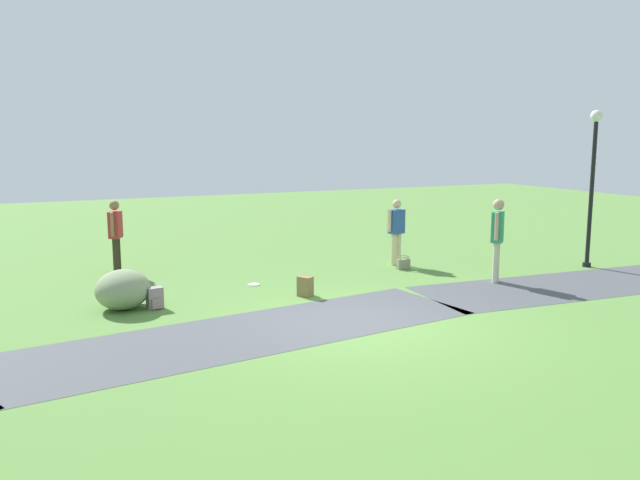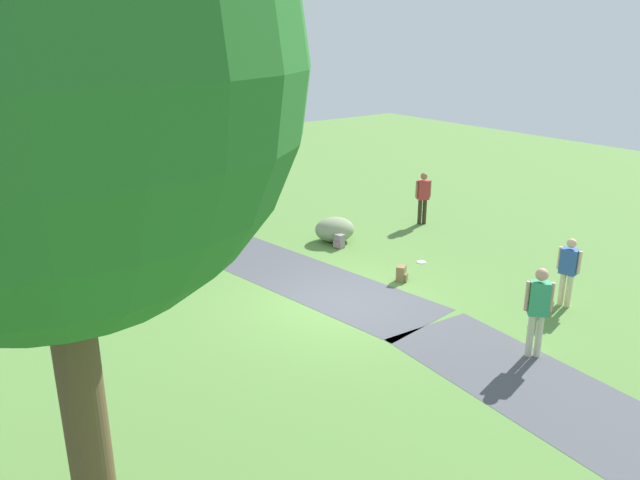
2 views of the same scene
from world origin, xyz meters
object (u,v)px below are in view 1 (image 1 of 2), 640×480
at_px(lawn_boulder, 123,289).
at_px(passerby_on_path, 116,231).
at_px(handbag_on_grass, 403,263).
at_px(spare_backpack_on_lawn, 306,287).
at_px(backpack_by_boulder, 155,298).
at_px(woman_with_handbag, 396,227).
at_px(man_near_boulder, 497,234).
at_px(frisbee_on_grass, 254,284).
at_px(lamp_post, 593,172).

xyz_separation_m(lawn_boulder, passerby_on_path, (-0.35, -3.32, 0.62)).
distance_m(handbag_on_grass, spare_backpack_on_lawn, 3.48).
bearing_deg(spare_backpack_on_lawn, handbag_on_grass, -155.97).
height_order(passerby_on_path, spare_backpack_on_lawn, passerby_on_path).
height_order(passerby_on_path, backpack_by_boulder, passerby_on_path).
bearing_deg(woman_with_handbag, handbag_on_grass, 77.91).
distance_m(lawn_boulder, backpack_by_boulder, 0.61).
bearing_deg(woman_with_handbag, backpack_by_boulder, 14.74).
distance_m(man_near_boulder, handbag_on_grass, 2.48).
distance_m(lawn_boulder, frisbee_on_grass, 2.94).
bearing_deg(woman_with_handbag, frisbee_on_grass, 8.65).
relative_size(lawn_boulder, frisbee_on_grass, 5.83).
xyz_separation_m(lamp_post, lawn_boulder, (10.82, -0.80, -1.94)).
height_order(lamp_post, man_near_boulder, lamp_post).
bearing_deg(lawn_boulder, man_near_boulder, 171.25).
relative_size(lamp_post, lawn_boulder, 2.57).
bearing_deg(passerby_on_path, lamp_post, 158.54).
relative_size(lawn_boulder, passerby_on_path, 0.87).
relative_size(passerby_on_path, backpack_by_boulder, 4.23).
bearing_deg(lawn_boulder, lamp_post, 175.78).
xyz_separation_m(lawn_boulder, handbag_on_grass, (-6.61, -0.84, -0.22)).
xyz_separation_m(lamp_post, handbag_on_grass, (4.21, -1.64, -2.17)).
bearing_deg(handbag_on_grass, frisbee_on_grass, 0.99).
height_order(lamp_post, spare_backpack_on_lawn, lamp_post).
bearing_deg(backpack_by_boulder, frisbee_on_grass, -155.62).
xyz_separation_m(lamp_post, frisbee_on_grass, (8.01, -1.58, -2.30)).
xyz_separation_m(lawn_boulder, spare_backpack_on_lawn, (-3.43, 0.57, -0.17)).
bearing_deg(handbag_on_grass, passerby_on_path, -21.55).
bearing_deg(frisbee_on_grass, lawn_boulder, 15.47).
bearing_deg(man_near_boulder, lawn_boulder, -8.75).
bearing_deg(backpack_by_boulder, passerby_on_path, -87.02).
height_order(lamp_post, handbag_on_grass, lamp_post).
xyz_separation_m(passerby_on_path, frisbee_on_grass, (-2.47, 2.54, -0.97)).
bearing_deg(lamp_post, lawn_boulder, -4.22).
distance_m(backpack_by_boulder, spare_backpack_on_lawn, 2.92).
distance_m(handbag_on_grass, frisbee_on_grass, 3.80).
xyz_separation_m(man_near_boulder, spare_backpack_on_lawn, (4.26, -0.61, -0.88)).
height_order(man_near_boulder, frisbee_on_grass, man_near_boulder).
height_order(woman_with_handbag, spare_backpack_on_lawn, woman_with_handbag).
bearing_deg(backpack_by_boulder, lawn_boulder, -25.73).
relative_size(woman_with_handbag, frisbee_on_grass, 6.45).
xyz_separation_m(woman_with_handbag, frisbee_on_grass, (3.91, 0.59, -0.92)).
bearing_deg(woman_with_handbag, passerby_on_path, -16.96).
bearing_deg(lamp_post, handbag_on_grass, -21.34).
bearing_deg(spare_backpack_on_lawn, frisbee_on_grass, -65.43).
relative_size(lamp_post, woman_with_handbag, 2.32).
bearing_deg(handbag_on_grass, spare_backpack_on_lawn, 24.03).
height_order(woman_with_handbag, backpack_by_boulder, woman_with_handbag).
height_order(lamp_post, lawn_boulder, lamp_post).
xyz_separation_m(woman_with_handbag, man_near_boulder, (-0.97, 2.56, 0.14)).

